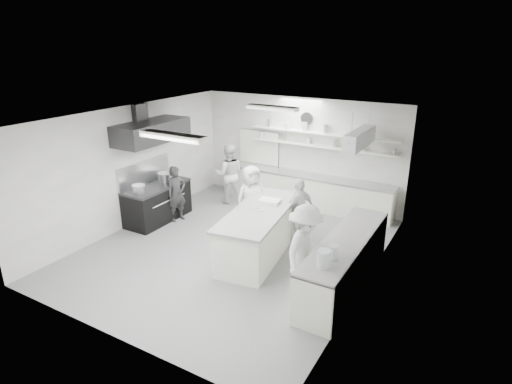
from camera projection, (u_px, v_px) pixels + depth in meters
The scene contains 27 objects.
floor at pixel (234, 249), 9.63m from camera, with size 6.00×7.00×0.02m, color #979797.
ceiling at pixel (231, 116), 8.59m from camera, with size 6.00×7.00×0.02m, color white.
wall_back at pixel (300, 151), 11.96m from camera, with size 6.00×0.04×3.00m, color silver.
wall_front at pixel (104, 254), 6.26m from camera, with size 6.00×0.04×3.00m, color silver.
wall_left at pixel (131, 167), 10.51m from camera, with size 0.04×7.00×3.00m, color silver.
wall_right at pixel (371, 213), 7.71m from camera, with size 0.04×7.00×3.00m, color silver.
stove at pixel (158, 204), 11.01m from camera, with size 0.80×1.80×0.90m, color black.
exhaust_hood at pixel (151, 132), 10.36m from camera, with size 0.85×2.00×0.50m, color #2B2B2D.
back_counter at pixel (304, 191), 11.93m from camera, with size 5.00×0.60×0.92m, color white.
shelf_lower at pixel (322, 146), 11.44m from camera, with size 4.20×0.26×0.04m, color white.
shelf_upper at pixel (322, 134), 11.32m from camera, with size 4.20×0.26×0.04m, color white.
pass_through_window at pixel (259, 147), 12.57m from camera, with size 1.30×0.04×1.00m, color black.
wall_clock at pixel (307, 118), 11.51m from camera, with size 0.32×0.32×0.05m, color white.
right_counter at pixel (345, 263), 8.06m from camera, with size 0.74×3.30×0.94m, color white.
pot_rack at pixel (360, 139), 9.86m from camera, with size 0.30×1.60×0.40m, color #B4B6BA.
light_fixture_front at pixel (173, 136), 7.15m from camera, with size 1.30×0.25×0.10m, color white.
light_fixture_rear at pixel (272, 108), 10.09m from camera, with size 1.30×0.25×0.10m, color white.
prep_island at pixel (259, 233), 9.25m from camera, with size 1.00×2.69×0.99m, color white.
stove_pot at pixel (165, 178), 11.10m from camera, with size 0.36×0.36×0.28m, color #B4B6BA.
cook_stove at pixel (177, 194), 10.90m from camera, with size 0.53×0.35×1.46m, color #282729.
cook_back at pixel (229, 174), 12.07m from camera, with size 0.84×0.65×1.72m, color silver.
cook_island_left at pixel (251, 199), 10.27m from camera, with size 0.81×0.53×1.66m, color silver.
cook_island_right at pixel (299, 210), 9.72m from camera, with size 0.91×0.38×1.55m, color silver.
cook_right at pixel (305, 250), 7.68m from camera, with size 1.13×0.65×1.76m, color silver.
bowl_island_a at pixel (266, 201), 9.60m from camera, with size 0.24×0.24×0.06m, color #B4B6BA.
bowl_island_b at pixel (260, 211), 9.06m from camera, with size 0.20×0.20×0.06m, color white.
bowl_right at pixel (325, 252), 7.43m from camera, with size 0.24×0.24×0.06m, color white.
Camera 1 is at (4.73, -7.21, 4.50)m, focal length 29.73 mm.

